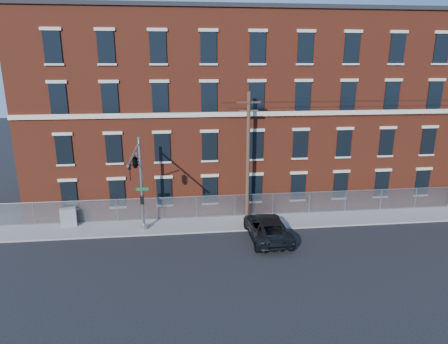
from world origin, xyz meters
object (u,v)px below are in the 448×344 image
pickup_truck (267,228)px  utility_cabinet (68,217)px  utility_pole_near (248,155)px  traffic_signal_mast (137,169)px

pickup_truck → utility_cabinet: bearing=-15.2°
utility_pole_near → traffic_signal_mast: bearing=-156.9°
traffic_signal_mast → pickup_truck: traffic_signal_mast is taller
traffic_signal_mast → pickup_truck: size_ratio=1.22×
pickup_truck → utility_pole_near: bearing=-77.5°
utility_pole_near → pickup_truck: bearing=-75.9°
utility_pole_near → pickup_truck: utility_pole_near is taller
utility_pole_near → utility_cabinet: bearing=179.5°
utility_pole_near → utility_cabinet: (-13.73, 0.11, -4.50)m
traffic_signal_mast → utility_pole_near: 8.70m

